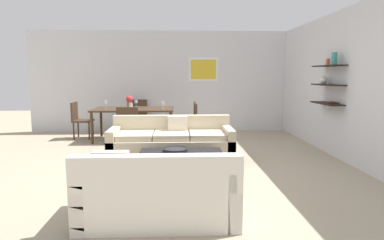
# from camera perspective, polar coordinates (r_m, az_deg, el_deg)

# --- Properties ---
(ground_plane) EXTENTS (18.00, 18.00, 0.00)m
(ground_plane) POSITION_cam_1_polar(r_m,az_deg,el_deg) (5.76, -2.95, -7.70)
(ground_plane) COLOR tan
(back_wall_unit) EXTENTS (8.40, 0.09, 2.70)m
(back_wall_unit) POSITION_cam_1_polar(r_m,az_deg,el_deg) (9.08, -0.91, 6.62)
(back_wall_unit) COLOR silver
(back_wall_unit) RESTS_ON ground
(right_wall_shelf_unit) EXTENTS (0.34, 8.20, 2.70)m
(right_wall_shelf_unit) POSITION_cam_1_polar(r_m,az_deg,el_deg) (6.83, 23.43, 5.59)
(right_wall_shelf_unit) COLOR silver
(right_wall_shelf_unit) RESTS_ON ground
(sofa_beige) EXTENTS (2.18, 0.90, 0.78)m
(sofa_beige) POSITION_cam_1_polar(r_m,az_deg,el_deg) (6.02, -3.51, -4.17)
(sofa_beige) COLOR beige
(sofa_beige) RESTS_ON ground
(loveseat_white) EXTENTS (1.64, 0.90, 0.78)m
(loveseat_white) POSITION_cam_1_polar(r_m,az_deg,el_deg) (3.64, -5.83, -12.24)
(loveseat_white) COLOR silver
(loveseat_white) RESTS_ON ground
(coffee_table) EXTENTS (1.25, 0.92, 0.38)m
(coffee_table) POSITION_cam_1_polar(r_m,az_deg,el_deg) (4.93, -1.86, -8.08)
(coffee_table) COLOR black
(coffee_table) RESTS_ON ground
(decorative_bowl) EXTENTS (0.38, 0.38, 0.08)m
(decorative_bowl) POSITION_cam_1_polar(r_m,az_deg,el_deg) (4.93, -2.92, -5.25)
(decorative_bowl) COLOR black
(decorative_bowl) RESTS_ON coffee_table
(dining_table) EXTENTS (1.87, 1.04, 0.75)m
(dining_table) POSITION_cam_1_polar(r_m,az_deg,el_deg) (7.95, -9.97, 1.52)
(dining_table) COLOR #422D1E
(dining_table) RESTS_ON ground
(dining_chair_head) EXTENTS (0.44, 0.44, 0.88)m
(dining_chair_head) POSITION_cam_1_polar(r_m,az_deg,el_deg) (8.88, -9.17, 1.01)
(dining_chair_head) COLOR #422D1E
(dining_chair_head) RESTS_ON ground
(dining_chair_right_near) EXTENTS (0.44, 0.44, 0.88)m
(dining_chair_right_near) POSITION_cam_1_polar(r_m,az_deg,el_deg) (7.68, -0.18, 0.06)
(dining_chair_right_near) COLOR #422D1E
(dining_chair_right_near) RESTS_ON ground
(dining_chair_left_far) EXTENTS (0.44, 0.44, 0.88)m
(dining_chair_left_far) POSITION_cam_1_polar(r_m,az_deg,el_deg) (8.48, -18.77, 0.37)
(dining_chair_left_far) COLOR #422D1E
(dining_chair_left_far) RESTS_ON ground
(dining_chair_right_far) EXTENTS (0.44, 0.44, 0.88)m
(dining_chair_right_far) POSITION_cam_1_polar(r_m,az_deg,el_deg) (8.14, -0.31, 0.50)
(dining_chair_right_far) COLOR #422D1E
(dining_chair_right_far) RESTS_ON ground
(dining_chair_foot) EXTENTS (0.44, 0.44, 0.88)m
(dining_chair_foot) POSITION_cam_1_polar(r_m,az_deg,el_deg) (7.06, -10.89, -0.76)
(dining_chair_foot) COLOR #422D1E
(dining_chair_foot) RESTS_ON ground
(wine_glass_right_near) EXTENTS (0.07, 0.07, 0.17)m
(wine_glass_right_near) POSITION_cam_1_polar(r_m,az_deg,el_deg) (7.74, -5.04, 2.84)
(wine_glass_right_near) COLOR silver
(wine_glass_right_near) RESTS_ON dining_table
(wine_glass_foot) EXTENTS (0.08, 0.08, 0.16)m
(wine_glass_foot) POSITION_cam_1_polar(r_m,az_deg,el_deg) (7.48, -10.45, 2.48)
(wine_glass_foot) COLOR silver
(wine_glass_foot) RESTS_ON dining_table
(wine_glass_head) EXTENTS (0.07, 0.07, 0.16)m
(wine_glass_head) POSITION_cam_1_polar(r_m,az_deg,el_deg) (8.39, -9.59, 3.10)
(wine_glass_head) COLOR silver
(wine_glass_head) RESTS_ON dining_table
(wine_glass_left_far) EXTENTS (0.07, 0.07, 0.18)m
(wine_glass_left_far) POSITION_cam_1_polar(r_m,az_deg,el_deg) (8.18, -14.70, 2.92)
(wine_glass_left_far) COLOR silver
(wine_glass_left_far) RESTS_ON dining_table
(centerpiece_vase) EXTENTS (0.16, 0.16, 0.30)m
(centerpiece_vase) POSITION_cam_1_polar(r_m,az_deg,el_deg) (7.93, -10.69, 3.17)
(centerpiece_vase) COLOR olive
(centerpiece_vase) RESTS_ON dining_table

